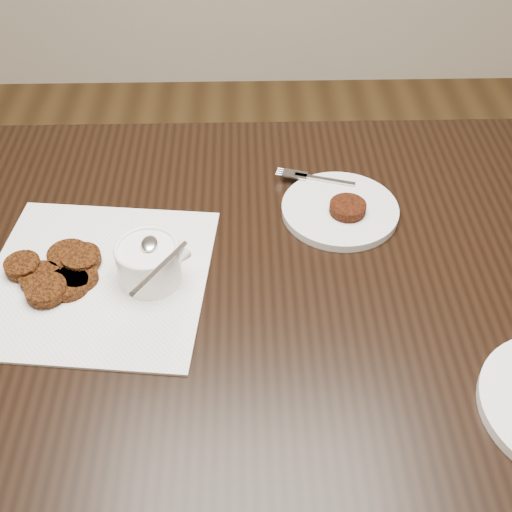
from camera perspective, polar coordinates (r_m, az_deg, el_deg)
The scene contains 6 objects.
floor at distance 1.59m, azimuth 0.12°, elevation -21.77°, with size 4.00×4.00×0.00m, color brown.
table at distance 1.28m, azimuth 3.26°, elevation -12.77°, with size 1.27×0.82×0.75m, color black.
napkin at distance 1.00m, azimuth -13.90°, elevation -1.93°, with size 0.33×0.33×0.00m, color white.
sauce_ramekin at distance 0.93m, azimuth -9.73°, elevation 0.84°, with size 0.12×0.12×0.13m, color white, non-canonical shape.
patty_cluster at distance 1.00m, azimuth -16.64°, elevation -1.46°, with size 0.21×0.21×0.02m, color #5F2B0C, non-canonical shape.
plate_with_patty at distance 1.08m, azimuth 7.48°, elevation 4.38°, with size 0.20×0.20×0.03m, color silver, non-canonical shape.
Camera 1 is at (-0.02, -0.66, 1.45)m, focal length 45.09 mm.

